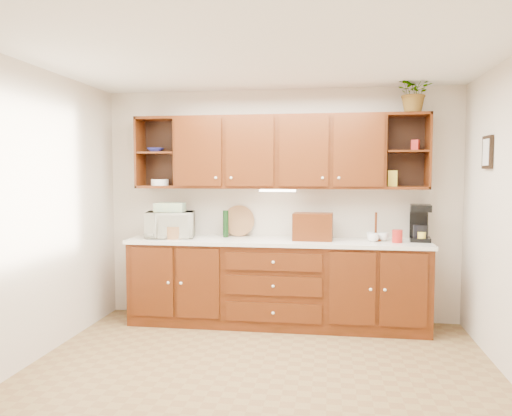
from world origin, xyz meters
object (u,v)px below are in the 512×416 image
(microwave, at_px, (170,225))
(potted_plant, at_px, (415,92))
(bread_box, at_px, (313,227))
(coffee_maker, at_px, (420,223))

(microwave, bearing_deg, potted_plant, -9.03)
(bread_box, distance_m, coffee_maker, 1.14)
(bread_box, relative_size, potted_plant, 1.01)
(bread_box, distance_m, potted_plant, 1.75)
(microwave, relative_size, bread_box, 1.26)
(microwave, relative_size, potted_plant, 1.27)
(bread_box, bearing_deg, microwave, -177.57)
(microwave, height_order, coffee_maker, coffee_maker)
(bread_box, xyz_separation_m, coffee_maker, (1.13, 0.11, 0.04))
(bread_box, xyz_separation_m, potted_plant, (1.04, 0.06, 1.41))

